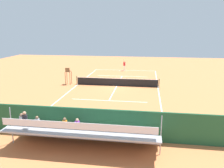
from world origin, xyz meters
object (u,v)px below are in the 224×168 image
courtside_bench (140,128)px  tennis_ball_near (113,74)px  bleacher_stand (80,133)px  umpire_chair (68,74)px  equipment_bag (118,132)px  tennis_racket (119,71)px  tennis_net (117,82)px  tennis_player (124,65)px

courtside_bench → tennis_ball_near: (4.83, -20.41, -0.53)m
bleacher_stand → umpire_chair: bleacher_stand is taller
equipment_bag → umpire_chair: bearing=-59.0°
equipment_bag → tennis_racket: equipment_bag is taller
bleacher_stand → equipment_bag: 2.89m
bleacher_stand → tennis_racket: bearing=-88.4°
bleacher_stand → tennis_racket: 25.67m
bleacher_stand → courtside_bench: bleacher_stand is taller
tennis_net → tennis_player: 10.64m
tennis_net → bleacher_stand: bearing=89.2°
tennis_net → tennis_player: (0.14, -10.62, 0.51)m
bleacher_stand → tennis_ball_near: 22.52m
umpire_chair → equipment_bag: size_ratio=2.38×
umpire_chair → equipment_bag: 15.61m
umpire_chair → equipment_bag: bearing=121.0°
tennis_player → bleacher_stand: bearing=89.8°
umpire_chair → tennis_racket: umpire_chair is taller
tennis_net → tennis_racket: 10.38m
tennis_player → courtside_bench: bearing=98.2°
umpire_chair → bleacher_stand: bearing=111.4°
tennis_player → tennis_ball_near: size_ratio=29.18×
tennis_net → bleacher_stand: 15.33m
courtside_bench → tennis_player: 24.15m
bleacher_stand → tennis_ball_near: bearing=-86.6°
tennis_ball_near → umpire_chair: bearing=57.0°
tennis_net → tennis_ball_near: 7.31m
umpire_chair → tennis_racket: (-5.29, -10.37, -1.30)m
tennis_player → tennis_racket: 1.30m
equipment_bag → tennis_ball_near: (3.35, -20.54, -0.15)m
bleacher_stand → tennis_player: 25.95m
bleacher_stand → equipment_bag: bleacher_stand is taller
bleacher_stand → courtside_bench: size_ratio=5.03×
bleacher_stand → courtside_bench: 4.09m
tennis_player → tennis_ball_near: bearing=68.2°
tennis_net → tennis_ball_near: (1.53, -7.14, -0.47)m
equipment_bag → tennis_ball_near: size_ratio=13.64×
umpire_chair → tennis_player: 12.28m
tennis_net → courtside_bench: bearing=104.0°
tennis_ball_near → courtside_bench: bearing=103.3°
bleacher_stand → courtside_bench: (-3.52, -2.05, -0.35)m
equipment_bag → bleacher_stand: bearing=43.5°
bleacher_stand → tennis_player: size_ratio=4.70×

